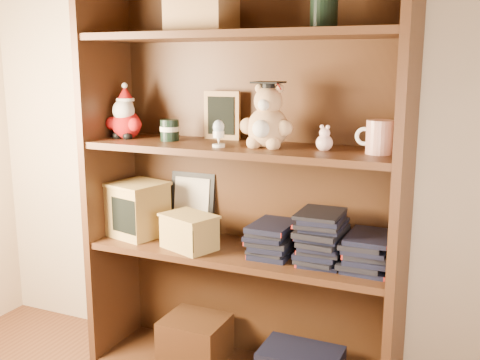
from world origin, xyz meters
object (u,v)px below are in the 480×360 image
Objects in this scene: bookcase at (245,188)px; teacher_mug at (379,137)px; treats_box at (138,209)px; grad_teddy_bear at (267,122)px.

teacher_mug is (0.50, -0.05, 0.23)m from bookcase.
bookcase is 12.73× the size of teacher_mug.
treats_box is at bearing -179.94° from teacher_mug.
teacher_mug is (0.39, 0.01, -0.03)m from grad_teddy_bear.
grad_teddy_bear is (0.11, -0.06, 0.26)m from bookcase.
treats_box is (-0.56, 0.01, -0.38)m from grad_teddy_bear.
teacher_mug is at bearing 1.06° from grad_teddy_bear.
bookcase is 0.55m from teacher_mug.
treats_box is (-0.45, -0.05, -0.12)m from bookcase.
grad_teddy_bear reaches higher than treats_box.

